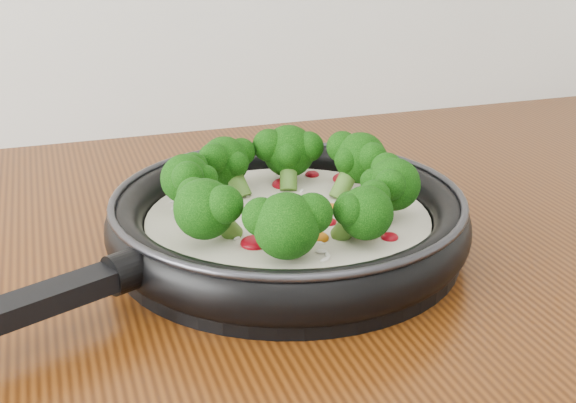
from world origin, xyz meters
name	(u,v)px	position (x,y,z in m)	size (l,w,h in m)	color
skillet	(286,216)	(0.05, 1.07, 0.94)	(0.56, 0.45, 0.10)	black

